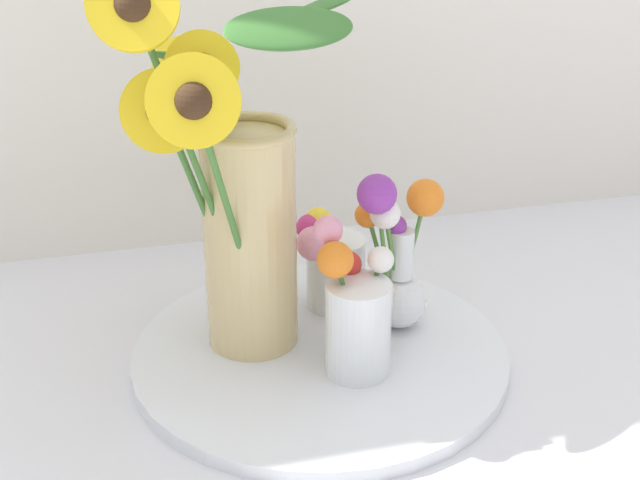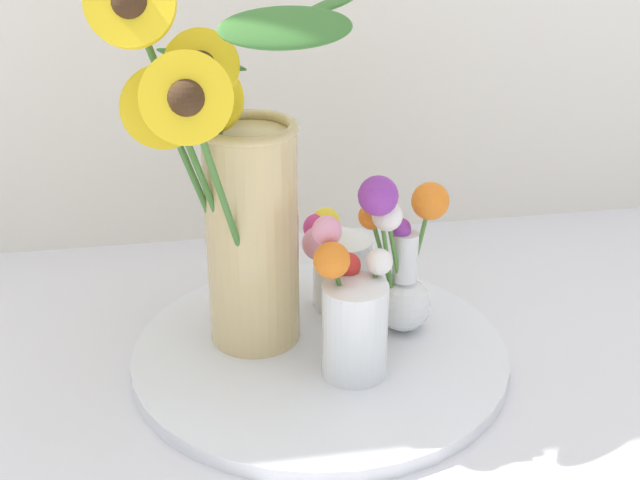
{
  "view_description": "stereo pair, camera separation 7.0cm",
  "coord_description": "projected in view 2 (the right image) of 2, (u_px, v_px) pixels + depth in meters",
  "views": [
    {
      "loc": [
        -0.18,
        -0.75,
        0.57
      ],
      "look_at": [
        0.03,
        0.09,
        0.15
      ],
      "focal_mm": 50.0,
      "sensor_mm": 36.0,
      "label": 1
    },
    {
      "loc": [
        -0.11,
        -0.76,
        0.57
      ],
      "look_at": [
        0.03,
        0.09,
        0.15
      ],
      "focal_mm": 50.0,
      "sensor_mm": 36.0,
      "label": 2
    }
  ],
  "objects": [
    {
      "name": "vase_bulb_right",
      "position": [
        401.0,
        259.0,
        1.01
      ],
      "size": [
        0.11,
        0.08,
        0.21
      ],
      "color": "white",
      "rests_on": "serving_tray"
    },
    {
      "name": "ground_plane",
      "position": [
        306.0,
        410.0,
        0.94
      ],
      "size": [
        6.0,
        6.0,
        0.0
      ],
      "primitive_type": "plane",
      "color": "silver"
    },
    {
      "name": "vase_small_center",
      "position": [
        352.0,
        314.0,
        0.95
      ],
      "size": [
        0.09,
        0.09,
        0.17
      ],
      "color": "white",
      "rests_on": "serving_tray"
    },
    {
      "name": "serving_tray",
      "position": [
        320.0,
        355.0,
        1.02
      ],
      "size": [
        0.43,
        0.43,
        0.02
      ],
      "color": "silver",
      "rests_on": "ground_plane"
    },
    {
      "name": "mason_jar_sunflowers",
      "position": [
        241.0,
        196.0,
        0.95
      ],
      "size": [
        0.28,
        0.25,
        0.45
      ],
      "color": "#D1B77A",
      "rests_on": "serving_tray"
    },
    {
      "name": "vase_small_back",
      "position": [
        337.0,
        263.0,
        1.08
      ],
      "size": [
        0.09,
        0.07,
        0.13
      ],
      "color": "white",
      "rests_on": "serving_tray"
    }
  ]
}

